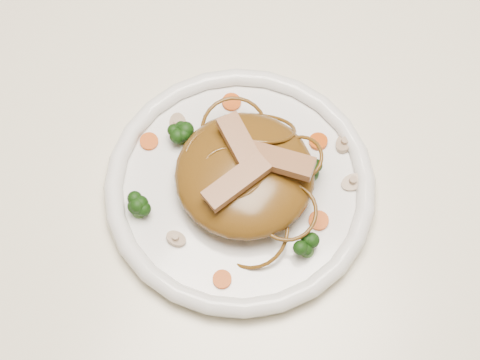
% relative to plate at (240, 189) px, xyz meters
% --- Properties ---
extents(ground, '(4.00, 4.00, 0.00)m').
position_rel_plate_xyz_m(ground, '(-0.01, 0.09, -0.76)').
color(ground, brown).
rests_on(ground, ground).
extents(table, '(1.20, 0.80, 0.75)m').
position_rel_plate_xyz_m(table, '(-0.01, 0.09, -0.11)').
color(table, white).
rests_on(table, ground).
extents(plate, '(0.29, 0.29, 0.02)m').
position_rel_plate_xyz_m(plate, '(0.00, 0.00, 0.00)').
color(plate, white).
rests_on(plate, table).
extents(noodle_mound, '(0.17, 0.17, 0.05)m').
position_rel_plate_xyz_m(noodle_mound, '(0.00, 0.00, 0.03)').
color(noodle_mound, '#5D3D11').
rests_on(noodle_mound, plate).
extents(chicken_a, '(0.07, 0.03, 0.01)m').
position_rel_plate_xyz_m(chicken_a, '(0.03, 0.02, 0.06)').
color(chicken_a, '#A7764F').
rests_on(chicken_a, noodle_mound).
extents(chicken_b, '(0.07, 0.06, 0.01)m').
position_rel_plate_xyz_m(chicken_b, '(-0.01, 0.02, 0.06)').
color(chicken_b, '#A7764F').
rests_on(chicken_b, noodle_mound).
extents(chicken_c, '(0.05, 0.07, 0.01)m').
position_rel_plate_xyz_m(chicken_c, '(0.01, -0.02, 0.06)').
color(chicken_c, '#A7764F').
rests_on(chicken_c, noodle_mound).
extents(broccoli_0, '(0.03, 0.03, 0.03)m').
position_rel_plate_xyz_m(broccoli_0, '(0.06, 0.05, 0.02)').
color(broccoli_0, '#17380B').
rests_on(broccoli_0, plate).
extents(broccoli_1, '(0.03, 0.03, 0.03)m').
position_rel_plate_xyz_m(broccoli_1, '(-0.08, 0.02, 0.02)').
color(broccoli_1, '#17380B').
rests_on(broccoli_1, plate).
extents(broccoli_2, '(0.03, 0.03, 0.03)m').
position_rel_plate_xyz_m(broccoli_2, '(-0.08, -0.08, 0.02)').
color(broccoli_2, '#17380B').
rests_on(broccoli_2, plate).
extents(broccoli_3, '(0.03, 0.03, 0.03)m').
position_rel_plate_xyz_m(broccoli_3, '(0.09, -0.03, 0.02)').
color(broccoli_3, '#17380B').
rests_on(broccoli_3, plate).
extents(carrot_0, '(0.02, 0.02, 0.00)m').
position_rel_plate_xyz_m(carrot_0, '(0.05, 0.08, 0.01)').
color(carrot_0, '#BD3D06').
rests_on(carrot_0, plate).
extents(carrot_1, '(0.02, 0.02, 0.00)m').
position_rel_plate_xyz_m(carrot_1, '(-0.11, -0.00, 0.01)').
color(carrot_1, '#BD3D06').
rests_on(carrot_1, plate).
extents(carrot_2, '(0.02, 0.02, 0.00)m').
position_rel_plate_xyz_m(carrot_2, '(0.09, 0.00, 0.01)').
color(carrot_2, '#BD3D06').
rests_on(carrot_2, plate).
extents(carrot_3, '(0.03, 0.03, 0.00)m').
position_rel_plate_xyz_m(carrot_3, '(-0.06, 0.08, 0.01)').
color(carrot_3, '#BD3D06').
rests_on(carrot_3, plate).
extents(carrot_4, '(0.02, 0.02, 0.00)m').
position_rel_plate_xyz_m(carrot_4, '(0.03, -0.10, 0.01)').
color(carrot_4, '#BD3D06').
rests_on(carrot_4, plate).
extents(mushroom_0, '(0.02, 0.02, 0.01)m').
position_rel_plate_xyz_m(mushroom_0, '(-0.03, -0.08, 0.01)').
color(mushroom_0, '#BDAD8E').
rests_on(mushroom_0, plate).
extents(mushroom_1, '(0.03, 0.03, 0.01)m').
position_rel_plate_xyz_m(mushroom_1, '(0.10, 0.06, 0.01)').
color(mushroom_1, '#BDAD8E').
rests_on(mushroom_1, plate).
extents(mushroom_2, '(0.04, 0.04, 0.01)m').
position_rel_plate_xyz_m(mushroom_2, '(-0.09, 0.03, 0.01)').
color(mushroom_2, '#BDAD8E').
rests_on(mushroom_2, plate).
extents(mushroom_3, '(0.03, 0.03, 0.01)m').
position_rel_plate_xyz_m(mushroom_3, '(0.08, 0.10, 0.01)').
color(mushroom_3, '#BDAD8E').
rests_on(mushroom_3, plate).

